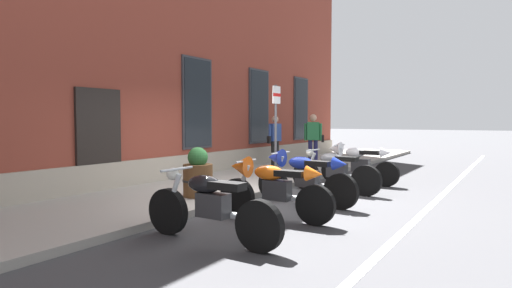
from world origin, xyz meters
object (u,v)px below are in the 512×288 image
pedestrian_striped_shirt (313,137)px  motorcycle_orange_sport (270,186)px  parking_sign (276,119)px  barrel_planter (198,175)px  motorcycle_white_sport (356,162)px  motorcycle_blue_sport (302,175)px  motorcycle_grey_naked (334,171)px  motorcycle_black_naked (209,206)px  pedestrian_blue_top (275,138)px

pedestrian_striped_shirt → motorcycle_orange_sport: bearing=-160.9°
pedestrian_striped_shirt → parking_sign: (-3.58, -0.61, 0.59)m
pedestrian_striped_shirt → parking_sign: bearing=-170.4°
motorcycle_orange_sport → barrel_planter: size_ratio=2.12×
motorcycle_white_sport → pedestrian_striped_shirt: bearing=43.5°
motorcycle_blue_sport → pedestrian_striped_shirt: (5.48, 2.26, 0.51)m
motorcycle_orange_sport → motorcycle_grey_naked: 2.96m
motorcycle_orange_sport → motorcycle_grey_naked: bearing=1.4°
motorcycle_white_sport → motorcycle_orange_sport: bearing=-178.8°
motorcycle_grey_naked → parking_sign: 2.10m
motorcycle_blue_sport → pedestrian_striped_shirt: bearing=22.4°
motorcycle_orange_sport → motorcycle_black_naked: bearing=179.1°
motorcycle_grey_naked → motorcycle_blue_sport: bearing=178.2°
motorcycle_white_sport → parking_sign: parking_sign is taller
motorcycle_black_naked → motorcycle_blue_sport: (2.96, 0.10, 0.09)m
motorcycle_white_sport → barrel_planter: size_ratio=2.08×
barrel_planter → pedestrian_striped_shirt: bearing=4.0°
motorcycle_white_sport → pedestrian_blue_top: size_ratio=1.23×
motorcycle_black_naked → barrel_planter: size_ratio=2.25×
motorcycle_black_naked → motorcycle_blue_sport: bearing=1.8°
motorcycle_white_sport → pedestrian_striped_shirt: pedestrian_striped_shirt is taller
motorcycle_white_sport → motorcycle_black_naked: bearing=-179.3°
motorcycle_blue_sport → motorcycle_orange_sport: bearing=-175.1°
motorcycle_orange_sport → pedestrian_striped_shirt: size_ratio=1.21×
motorcycle_white_sport → pedestrian_striped_shirt: (2.40, 2.28, 0.51)m
motorcycle_blue_sport → motorcycle_white_sport: bearing=-0.5°
motorcycle_black_naked → parking_sign: bearing=19.8°
motorcycle_orange_sport → motorcycle_white_sport: size_ratio=1.02×
parking_sign → pedestrian_blue_top: bearing=30.2°
motorcycle_orange_sport → pedestrian_blue_top: bearing=29.1°
pedestrian_blue_top → pedestrian_striped_shirt: size_ratio=0.97×
motorcycle_black_naked → parking_sign: (4.86, 1.75, 1.19)m
motorcycle_grey_naked → pedestrian_blue_top: (3.22, 3.37, 0.56)m
motorcycle_grey_naked → parking_sign: (0.35, 1.70, 1.19)m
motorcycle_black_naked → motorcycle_grey_naked: (4.51, 0.05, -0.00)m
barrel_planter → pedestrian_blue_top: bearing=14.9°
motorcycle_white_sport → parking_sign: (-1.17, 1.68, 1.09)m
motorcycle_grey_naked → barrel_planter: (-2.49, 1.85, 0.06)m
motorcycle_blue_sport → parking_sign: size_ratio=0.91×
pedestrian_striped_shirt → barrel_planter: (-6.41, -0.45, -0.54)m
motorcycle_blue_sport → parking_sign: 2.75m
motorcycle_black_naked → pedestrian_blue_top: pedestrian_blue_top is taller
motorcycle_grey_naked → pedestrian_blue_top: pedestrian_blue_top is taller
motorcycle_blue_sport → pedestrian_blue_top: pedestrian_blue_top is taller
motorcycle_blue_sport → motorcycle_black_naked: bearing=-178.2°
motorcycle_white_sport → barrel_planter: 4.41m
motorcycle_white_sport → parking_sign: bearing=124.9°
pedestrian_striped_shirt → parking_sign: 3.67m
motorcycle_blue_sport → barrel_planter: 2.03m
motorcycle_orange_sport → motorcycle_white_sport: (4.48, 0.09, 0.02)m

